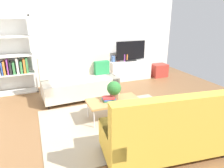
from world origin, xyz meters
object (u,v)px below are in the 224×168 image
Objects in this scene: couch_beige at (80,81)px; vase_0 at (113,59)px; potted_plant at (114,89)px; table_book_0 at (109,100)px; tv at (131,51)px; couch_green at (166,131)px; bottle_0 at (125,58)px; coffee_table at (114,101)px; tv_console at (130,70)px; vase_1 at (118,59)px; bookshelf at (12,59)px; storage_trunk at (159,70)px; bottle_1 at (127,58)px.

couch_beige is 1.69m from vase_0.
table_book_0 is (-0.14, -0.05, -0.20)m from potted_plant.
potted_plant is at bearing -123.32° from tv.
bottle_0 is at bearing 81.30° from couch_green.
potted_plant is at bearing 61.87° from coffee_table.
tv is at bearing 78.28° from couch_green.
table_book_0 is at bearing -124.88° from tv_console.
vase_0 is 0.37m from bottle_0.
vase_1 is 0.20m from bottle_0.
bookshelf is at bearing 179.67° from tv_console.
table_book_0 is 2.72m from vase_1.
vase_0 is at bearing -146.88° from couch_beige.
bottle_0 is at bearing -169.79° from tv_console.
bottle_1 reaches higher than storage_trunk.
tv_console is 2.77m from potted_plant.
storage_trunk is (1.10, -0.08, -0.73)m from tv.
bottle_0 reaches higher than storage_trunk.
bottle_1 reaches higher than potted_plant.
potted_plant is at bearing -111.39° from vase_0.
tv is at bearing 56.68° from potted_plant.
bottle_0 is at bearing -14.12° from vase_0.
couch_green is (0.67, -2.84, 0.00)m from couch_beige.
tv reaches higher than coffee_table.
tv reaches higher than bottle_0.
couch_green is 1.45m from coffee_table.
tv reaches higher than bottle_1.
storage_trunk is (3.02, 0.84, -0.22)m from couch_beige.
vase_1 is (0.86, 3.83, 0.28)m from couch_green.
vase_0 is 0.18m from vase_1.
couch_green is 4.37m from storage_trunk.
vase_1 is at bearing 172.82° from tv_console.
couch_green reaches higher than vase_1.
storage_trunk is at bearing 40.28° from potted_plant.
coffee_table is 0.25m from potted_plant.
couch_beige is 2.14m from tv_console.
table_book_0 is at bearing -125.11° from tv.
bottle_1 is at bearing 58.87° from coffee_table.
couch_green reaches higher than coffee_table.
vase_1 is at bearing 170.00° from tv.
tv_console is at bearing 17.01° from bottle_1.
couch_beige reaches higher than potted_plant.
bookshelf reaches higher than tv_console.
vase_1 is at bearing 152.77° from bottle_0.
tv is 2.57× the size of potted_plant.
bookshelf is 3.12m from vase_1.
bookshelf is at bearing 178.51° from storage_trunk.
tv is (1.25, 3.76, 0.51)m from couch_green.
couch_beige is at bearing -147.03° from vase_1.
vase_1 is at bearing -150.31° from couch_beige.
storage_trunk is at bearing -5.19° from tv_console.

